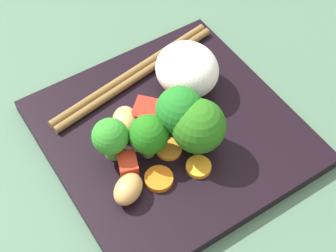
{
  "coord_description": "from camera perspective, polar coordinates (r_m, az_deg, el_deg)",
  "views": [
    {
      "loc": [
        19.93,
        26.6,
        45.66
      ],
      "look_at": [
        0.97,
        0.73,
        3.45
      ],
      "focal_mm": 54.74,
      "sensor_mm": 36.0,
      "label": 1
    }
  ],
  "objects": [
    {
      "name": "carrot_slice_2",
      "position": [
        0.51,
        -1.02,
        -5.9
      ],
      "size": [
        3.83,
        3.83,
        0.59
      ],
      "primitive_type": "cylinder",
      "rotation": [
        0.0,
        0.0,
        2.73
      ],
      "color": "orange",
      "rests_on": "square_plate"
    },
    {
      "name": "broccoli_floret_1",
      "position": [
        0.51,
        -2.16,
        -1.03
      ],
      "size": [
        4.07,
        4.07,
        5.22
      ],
      "color": "#62954B",
      "rests_on": "square_plate"
    },
    {
      "name": "ground_plane",
      "position": [
        0.57,
        0.35,
        -1.77
      ],
      "size": [
        110.0,
        110.0,
        2.0
      ],
      "primitive_type": "cube",
      "color": "#466850"
    },
    {
      "name": "square_plate",
      "position": [
        0.56,
        0.36,
        -0.74
      ],
      "size": [
        27.08,
        27.08,
        1.45
      ],
      "primitive_type": "cube",
      "rotation": [
        0.0,
        0.0,
        -0.06
      ],
      "color": "black",
      "rests_on": "ground_plane"
    },
    {
      "name": "chopstick_pair",
      "position": [
        0.6,
        -3.73,
        5.72
      ],
      "size": [
        23.07,
        4.28,
        0.89
      ],
      "rotation": [
        0.0,
        0.0,
        6.39
      ],
      "color": "brown",
      "rests_on": "square_plate"
    },
    {
      "name": "pepper_chunk_1",
      "position": [
        0.55,
        -2.15,
        1.38
      ],
      "size": [
        4.29,
        4.33,
        2.09
      ],
      "primitive_type": "cube",
      "rotation": [
        0.0,
        0.0,
        5.39
      ],
      "color": "red",
      "rests_on": "square_plate"
    },
    {
      "name": "broccoli_floret_0",
      "position": [
        0.51,
        3.41,
        -0.05
      ],
      "size": [
        5.57,
        5.57,
        6.67
      ],
      "color": "#639E38",
      "rests_on": "square_plate"
    },
    {
      "name": "chicken_piece_2",
      "position": [
        0.54,
        -1.67,
        -0.33
      ],
      "size": [
        3.88,
        3.54,
        1.84
      ],
      "primitive_type": "ellipsoid",
      "rotation": [
        0.0,
        0.0,
        5.76
      ],
      "color": "tan",
      "rests_on": "square_plate"
    },
    {
      "name": "pepper_chunk_0",
      "position": [
        0.52,
        -4.49,
        -4.31
      ],
      "size": [
        2.69,
        3.02,
        1.78
      ],
      "primitive_type": "cube",
      "rotation": [
        0.0,
        0.0,
        1.17
      ],
      "color": "red",
      "rests_on": "square_plate"
    },
    {
      "name": "rice_mound",
      "position": [
        0.57,
        2.13,
        6.33
      ],
      "size": [
        8.05,
        8.51,
        5.36
      ],
      "primitive_type": "ellipsoid",
      "rotation": [
        0.0,
        0.0,
        4.56
      ],
      "color": "white",
      "rests_on": "square_plate"
    },
    {
      "name": "chicken_piece_0",
      "position": [
        0.5,
        -4.46,
        -7.01
      ],
      "size": [
        4.39,
        3.98,
        2.33
      ],
      "primitive_type": "ellipsoid",
      "rotation": [
        0.0,
        0.0,
        3.64
      ],
      "color": "tan",
      "rests_on": "square_plate"
    },
    {
      "name": "carrot_slice_1",
      "position": [
        0.52,
        3.42,
        -4.56
      ],
      "size": [
        3.27,
        3.27,
        0.53
      ],
      "primitive_type": "cylinder",
      "rotation": [
        0.0,
        0.0,
        1.27
      ],
      "color": "orange",
      "rests_on": "square_plate"
    },
    {
      "name": "chicken_piece_1",
      "position": [
        0.55,
        -4.83,
        0.51
      ],
      "size": [
        4.42,
        4.73,
        2.32
      ],
      "primitive_type": "ellipsoid",
      "rotation": [
        0.0,
        0.0,
        0.98
      ],
      "color": "tan",
      "rests_on": "square_plate"
    },
    {
      "name": "broccoli_floret_2",
      "position": [
        0.51,
        -6.4,
        -1.32
      ],
      "size": [
        3.74,
        3.74,
        5.23
      ],
      "color": "#559339",
      "rests_on": "square_plate"
    },
    {
      "name": "carrot_slice_0",
      "position": [
        0.53,
        0.1,
        -2.59
      ],
      "size": [
        3.44,
        3.44,
        0.44
      ],
      "primitive_type": "cylinder",
      "rotation": [
        0.0,
        0.0,
        5.98
      ],
      "color": "orange",
      "rests_on": "square_plate"
    },
    {
      "name": "broccoli_floret_3",
      "position": [
        0.51,
        1.26,
        1.58
      ],
      "size": [
        4.97,
        4.97,
        7.16
      ],
      "color": "#6AA151",
      "rests_on": "square_plate"
    }
  ]
}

